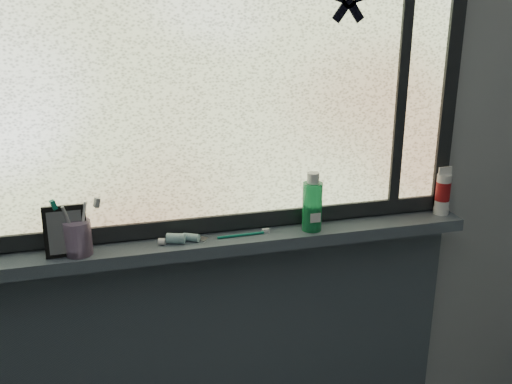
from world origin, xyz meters
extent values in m
cube|color=#9EA3A8|center=(0.00, 1.30, 1.25)|extent=(3.00, 0.01, 2.50)
cube|color=#434E5A|center=(0.00, 1.23, 1.00)|extent=(1.62, 0.14, 0.04)
cube|color=#434E5A|center=(0.00, 1.29, 0.49)|extent=(1.62, 0.02, 0.98)
cube|color=silver|center=(0.00, 1.28, 1.53)|extent=(1.50, 0.01, 1.00)
cube|color=black|center=(0.00, 1.28, 1.05)|extent=(1.60, 0.03, 0.05)
cube|color=black|center=(0.78, 1.28, 1.53)|extent=(0.05, 0.03, 1.10)
cube|color=black|center=(0.60, 1.28, 1.53)|extent=(0.03, 0.03, 1.00)
cube|color=black|center=(-0.47, 1.21, 1.09)|extent=(0.12, 0.06, 0.15)
cylinder|color=#DAADE6|center=(-0.43, 1.21, 1.07)|extent=(0.10, 0.10, 0.10)
cylinder|color=#20A559|center=(0.28, 1.21, 1.12)|extent=(0.07, 0.07, 0.16)
cylinder|color=silver|center=(0.77, 1.23, 1.11)|extent=(0.05, 0.05, 0.12)
camera|label=1|loc=(-0.33, -0.38, 1.72)|focal=40.00mm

